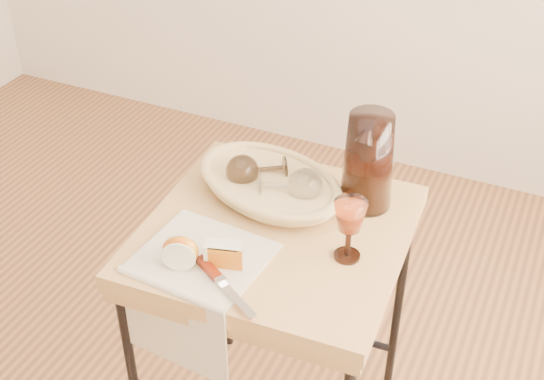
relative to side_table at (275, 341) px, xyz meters
The scene contains 10 objects.
side_table is the anchor object (origin of this frame).
tea_towel 0.42m from the side_table, 121.86° to the right, with size 0.27×0.24×0.01m, color beige.
bread_basket 0.42m from the side_table, 120.58° to the left, with size 0.35×0.24×0.05m, color #AC8C41, non-canonical shape.
goblet_lying_a 0.46m from the side_table, 127.16° to the left, with size 0.13×0.08×0.08m, color brown, non-canonical shape.
goblet_lying_b 0.44m from the side_table, 99.87° to the left, with size 0.14×0.09×0.09m, color white, non-canonical shape.
pitcher 0.55m from the side_table, 49.68° to the left, with size 0.16×0.24×0.28m, color black, non-canonical shape.
wine_goblet 0.49m from the side_table, ahead, with size 0.07×0.07×0.15m, color white, non-canonical shape.
apple_half 0.48m from the side_table, 122.61° to the right, with size 0.08×0.04×0.07m, color #C51B00.
apple_wedge 0.44m from the side_table, 107.34° to the right, with size 0.07×0.04×0.05m, color beige.
table_knife 0.45m from the side_table, 93.86° to the right, with size 0.21×0.02×0.02m, color silver, non-canonical shape.
Camera 1 is at (0.96, -0.91, 1.77)m, focal length 47.51 mm.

